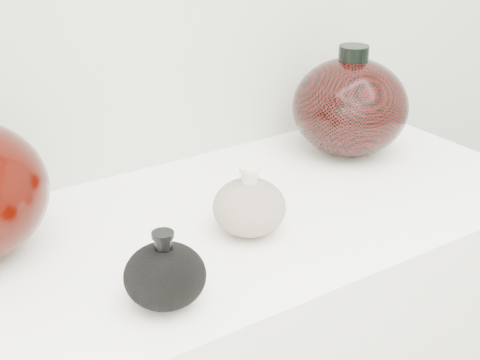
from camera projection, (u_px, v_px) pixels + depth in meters
black_gourd_vase at (165, 275)px, 0.84m from camera, size 0.12×0.12×0.10m
cream_gourd_vase at (249, 206)px, 1.01m from camera, size 0.14×0.14×0.11m
right_round_pot at (350, 107)px, 1.28m from camera, size 0.29×0.29×0.21m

